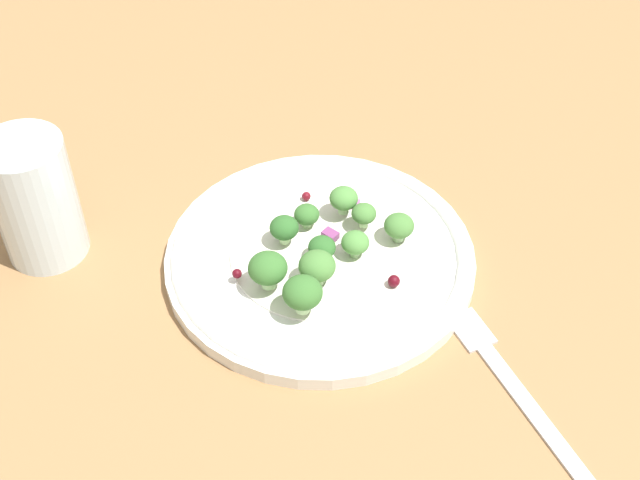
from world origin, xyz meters
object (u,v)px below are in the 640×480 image
Objects in this scene: plate at (320,256)px; broccoli_floret_1 at (317,267)px; fork at (519,393)px; water_glass at (35,199)px; broccoli_floret_0 at (358,240)px; broccoli_floret_2 at (307,216)px.

broccoli_floret_1 reaches higher than plate.
fork is 38.92cm from water_glass.
fork is (-16.41, 2.32, -2.47)cm from broccoli_floret_0.
broccoli_floret_1 reaches higher than broccoli_floret_0.
broccoli_floret_1 is at bearing 127.17° from plate.
broccoli_floret_0 is 16.75cm from fork.
broccoli_floret_0 is at bearing -93.70° from broccoli_floret_1.
broccoli_floret_2 is 21.17cm from water_glass.
broccoli_floret_1 is 0.16× the size of fork.
fork is at bearing -172.42° from broccoli_floret_1.
broccoli_floret_1 is at bearing 86.30° from broccoli_floret_0.
broccoli_floret_0 reaches higher than plate.
broccoli_floret_2 is at bearing -136.05° from water_glass.
broccoli_floret_0 reaches higher than broccoli_floret_2.
water_glass reaches higher than broccoli_floret_0.
broccoli_floret_2 is at bearing -41.80° from broccoli_floret_1.
broccoli_floret_2 reaches higher than fork.
water_glass is (36.45, 12.64, 5.07)cm from fork.
plate is 11.82× the size of broccoli_floret_2.
broccoli_floret_2 is (2.65, -1.52, 1.74)cm from plate.
broccoli_floret_1 reaches higher than fork.
broccoli_floret_0 is 1.08× the size of broccoli_floret_2.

